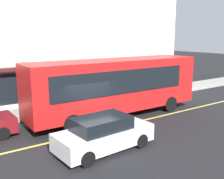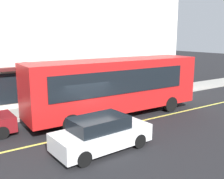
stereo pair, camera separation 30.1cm
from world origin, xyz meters
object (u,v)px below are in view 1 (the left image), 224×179
at_px(bus, 117,84).
at_px(traffic_light, 26,76).
at_px(pedestrian_by_curb, 44,94).
at_px(car_white, 104,134).

height_order(bus, traffic_light, bus).
bearing_deg(bus, traffic_light, 148.25).
bearing_deg(pedestrian_by_curb, car_white, -90.42).
relative_size(traffic_light, pedestrian_by_curb, 1.89).
height_order(bus, car_white, bus).
distance_m(bus, traffic_light, 5.41).
distance_m(traffic_light, car_white, 6.90).
bearing_deg(bus, car_white, -131.90).
xyz_separation_m(car_white, pedestrian_by_curb, (0.05, 7.20, 0.42)).
relative_size(bus, pedestrian_by_curb, 6.58).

